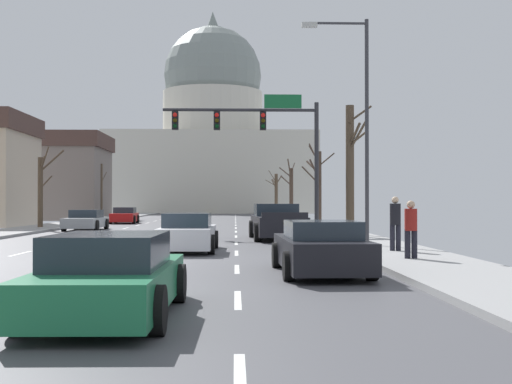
# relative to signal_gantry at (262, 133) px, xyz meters

# --- Properties ---
(ground) EXTENTS (20.00, 180.00, 0.20)m
(ground) POSITION_rel_signal_gantry_xyz_m (-4.81, -13.83, -5.17)
(ground) COLOR #4B4B50
(signal_gantry) EXTENTS (7.91, 0.41, 7.00)m
(signal_gantry) POSITION_rel_signal_gantry_xyz_m (0.00, 0.00, 0.00)
(signal_gantry) COLOR #28282D
(signal_gantry) RESTS_ON ground
(street_lamp_right) EXTENTS (2.42, 0.24, 8.13)m
(street_lamp_right) POSITION_rel_signal_gantry_xyz_m (3.08, -9.94, -0.23)
(street_lamp_right) COLOR #333338
(street_lamp_right) RESTS_ON ground
(capitol_building) EXTENTS (30.73, 19.04, 30.96)m
(capitol_building) POSITION_rel_signal_gantry_xyz_m (-4.81, 68.76, 6.23)
(capitol_building) COLOR beige
(capitol_building) RESTS_ON ground
(pickup_truck_near_00) EXTENTS (2.50, 5.84, 1.59)m
(pickup_truck_near_00) POSITION_rel_signal_gantry_xyz_m (0.54, -3.90, -4.46)
(pickup_truck_near_00) COLOR black
(pickup_truck_near_00) RESTS_ON ground
(sedan_near_01) EXTENTS (1.97, 4.65, 1.30)m
(sedan_near_01) POSITION_rel_signal_gantry_xyz_m (-2.95, -11.08, -4.58)
(sedan_near_01) COLOR silver
(sedan_near_01) RESTS_ON ground
(sedan_near_02) EXTENTS (2.09, 4.72, 1.24)m
(sedan_near_02) POSITION_rel_signal_gantry_xyz_m (0.64, -18.26, -4.60)
(sedan_near_02) COLOR black
(sedan_near_02) RESTS_ON ground
(sedan_near_03) EXTENTS (1.99, 4.52, 1.22)m
(sedan_near_03) POSITION_rel_signal_gantry_xyz_m (-3.18, -23.98, -4.62)
(sedan_near_03) COLOR #1E7247
(sedan_near_03) RESTS_ON ground
(sedan_oncoming_00) EXTENTS (2.10, 4.60, 1.20)m
(sedan_oncoming_00) POSITION_rel_signal_gantry_xyz_m (-10.21, 6.14, -4.63)
(sedan_oncoming_00) COLOR #9EA3A8
(sedan_oncoming_00) RESTS_ON ground
(sedan_oncoming_01) EXTENTS (2.08, 4.29, 1.25)m
(sedan_oncoming_01) POSITION_rel_signal_gantry_xyz_m (-9.92, 18.23, -4.60)
(sedan_oncoming_01) COLOR #B71414
(sedan_oncoming_01) RESTS_ON ground
(flank_building_02) EXTENTS (14.16, 8.68, 7.96)m
(flank_building_02) POSITION_rel_signal_gantry_xyz_m (-20.45, 29.06, -1.16)
(flank_building_02) COLOR slate
(flank_building_02) RESTS_ON ground
(bare_tree_00) EXTENTS (1.84, 1.62, 4.88)m
(bare_tree_00) POSITION_rel_signal_gantry_xyz_m (3.02, 37.42, -2.67)
(bare_tree_00) COLOR #4C3D2D
(bare_tree_00) RESTS_ON ground
(bare_tree_01) EXTENTS (1.93, 1.69, 5.33)m
(bare_tree_01) POSITION_rel_signal_gantry_xyz_m (-13.63, 27.70, -2.41)
(bare_tree_01) COLOR brown
(bare_tree_01) RESTS_ON ground
(bare_tree_02) EXTENTS (1.26, 1.17, 5.04)m
(bare_tree_02) POSITION_rel_signal_gantry_xyz_m (3.25, 21.08, -2.73)
(bare_tree_02) COLOR #423328
(bare_tree_02) RESTS_ON ground
(bare_tree_04) EXTENTS (1.17, 1.98, 5.88)m
(bare_tree_04) POSITION_rel_signal_gantry_xyz_m (3.82, -4.05, -1.98)
(bare_tree_04) COLOR #4C3D2D
(bare_tree_04) RESTS_ON ground
(bare_tree_05) EXTENTS (1.52, 1.40, 4.86)m
(bare_tree_05) POSITION_rel_signal_gantry_xyz_m (-13.17, 7.27, -2.73)
(bare_tree_05) COLOR #4C3D2D
(bare_tree_05) RESTS_ON ground
(bare_tree_06) EXTENTS (1.88, 2.81, 4.93)m
(bare_tree_06) POSITION_rel_signal_gantry_xyz_m (3.51, 5.08, -2.52)
(bare_tree_06) COLOR #423328
(bare_tree_06) RESTS_ON ground
(pedestrian_00) EXTENTS (0.35, 0.34, 1.71)m
(pedestrian_00) POSITION_rel_signal_gantry_xyz_m (3.70, -12.89, -4.10)
(pedestrian_00) COLOR black
(pedestrian_00) RESTS_ON ground
(pedestrian_01) EXTENTS (0.35, 0.34, 1.57)m
(pedestrian_01) POSITION_rel_signal_gantry_xyz_m (3.43, -15.78, -4.18)
(pedestrian_01) COLOR black
(pedestrian_01) RESTS_ON ground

